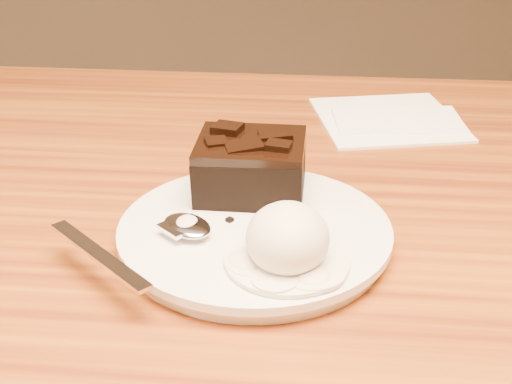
# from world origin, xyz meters

# --- Properties ---
(plate) EXTENTS (0.20, 0.20, 0.02)m
(plate) POSITION_xyz_m (0.07, -0.02, 0.76)
(plate) COLOR white
(plate) RESTS_ON dining_table
(brownie) EXTENTS (0.09, 0.07, 0.04)m
(brownie) POSITION_xyz_m (0.06, 0.04, 0.79)
(brownie) COLOR black
(brownie) RESTS_ON plate
(ice_cream_scoop) EXTENTS (0.06, 0.06, 0.05)m
(ice_cream_scoop) POSITION_xyz_m (0.10, -0.06, 0.79)
(ice_cream_scoop) COLOR white
(ice_cream_scoop) RESTS_ON plate
(melt_puddle) EXTENTS (0.09, 0.09, 0.00)m
(melt_puddle) POSITION_xyz_m (0.10, -0.06, 0.77)
(melt_puddle) COLOR white
(melt_puddle) RESTS_ON plate
(spoon) EXTENTS (0.15, 0.14, 0.01)m
(spoon) POSITION_xyz_m (0.02, -0.03, 0.77)
(spoon) COLOR silver
(spoon) RESTS_ON plate
(napkin) EXTENTS (0.17, 0.17, 0.01)m
(napkin) POSITION_xyz_m (0.19, 0.25, 0.75)
(napkin) COLOR white
(napkin) RESTS_ON dining_table
(crumb_a) EXTENTS (0.01, 0.01, 0.00)m
(crumb_a) POSITION_xyz_m (0.10, -0.02, 0.77)
(crumb_a) COLOR black
(crumb_a) RESTS_ON plate
(crumb_b) EXTENTS (0.01, 0.01, 0.00)m
(crumb_b) POSITION_xyz_m (0.05, -0.01, 0.77)
(crumb_b) COLOR black
(crumb_b) RESTS_ON plate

